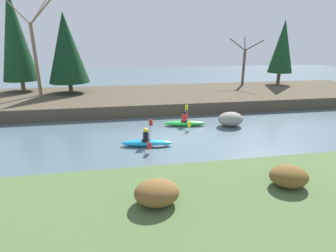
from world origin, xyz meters
TOP-DOWN VIEW (x-y plane):
  - ground_plane at (0.00, 0.00)m, footprint 90.00×90.00m
  - riverbank_near at (0.00, -7.39)m, footprint 44.00×5.98m
  - riverbank_far at (0.00, 9.49)m, footprint 44.00×9.61m
  - conifer_tree_far_left at (-11.95, 12.51)m, footprint 3.02×3.02m
  - conifer_tree_left at (-7.42, 10.83)m, footprint 3.46×3.46m
  - conifer_tree_mid_left at (13.87, 12.21)m, footprint 2.51×2.51m
  - bare_tree_upstream at (-9.80, 10.28)m, footprint 4.30×4.24m
  - bare_tree_mid_upstream at (9.82, 12.38)m, footprint 2.75×2.71m
  - shrub_clump_nearest at (-2.00, -6.97)m, footprint 1.38×1.15m
  - shrub_clump_second at (2.56, -6.72)m, footprint 1.31×1.09m
  - kayaker_lead at (1.14, 2.28)m, footprint 2.80×2.07m
  - kayaker_middle at (-1.60, -0.85)m, footprint 2.80×2.07m
  - boulder_midstream at (4.05, 1.72)m, footprint 1.66×1.30m

SIDE VIEW (x-z plane):
  - ground_plane at x=0.00m, z-range 0.00..0.00m
  - kayaker_middle at x=-1.60m, z-range -0.40..0.80m
  - kayaker_lead at x=1.14m, z-range -0.38..0.82m
  - riverbank_near at x=0.00m, z-range 0.00..0.59m
  - riverbank_far at x=0.00m, z-range 0.00..0.92m
  - boulder_midstream at x=4.05m, z-range 0.00..0.94m
  - shrub_clump_second at x=2.56m, z-range 0.59..1.30m
  - shrub_clump_nearest at x=-2.00m, z-range 0.59..1.34m
  - bare_tree_mid_upstream at x=9.82m, z-range 0.78..5.69m
  - bare_tree_upstream at x=-9.80m, z-range 0.69..8.55m
  - conifer_tree_left at x=-7.42m, z-range 1.38..8.20m
  - conifer_tree_mid_left at x=13.87m, z-range 1.53..8.13m
  - conifer_tree_far_left at x=-11.95m, z-range 1.40..10.29m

